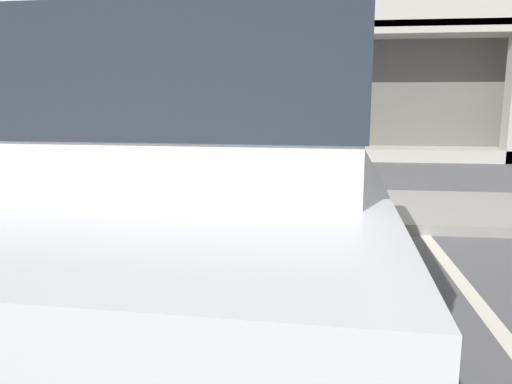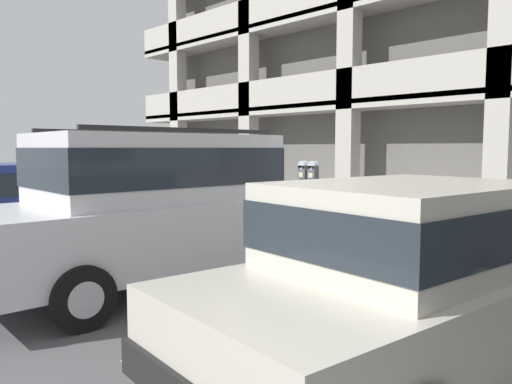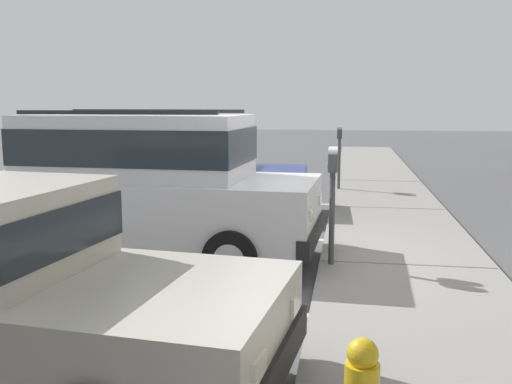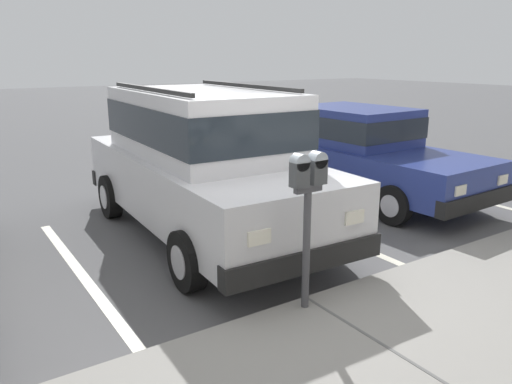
% 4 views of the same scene
% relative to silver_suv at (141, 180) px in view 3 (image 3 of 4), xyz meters
% --- Properties ---
extents(ground_plane, '(80.00, 80.00, 0.10)m').
position_rel_silver_suv_xyz_m(ground_plane, '(0.18, 2.24, -1.14)').
color(ground_plane, '#565659').
extents(sidewalk, '(40.00, 2.20, 0.12)m').
position_rel_silver_suv_xyz_m(sidewalk, '(0.18, 3.54, -1.03)').
color(sidewalk, gray).
rests_on(sidewalk, ground_plane).
extents(parking_stall_lines, '(13.15, 4.80, 0.01)m').
position_rel_silver_suv_xyz_m(parking_stall_lines, '(1.81, 0.84, -1.08)').
color(parking_stall_lines, silver).
rests_on(parking_stall_lines, ground_plane).
extents(silver_suv, '(2.15, 4.85, 2.03)m').
position_rel_silver_suv_xyz_m(silver_suv, '(0.00, 0.00, 0.00)').
color(silver_suv, silver).
rests_on(silver_suv, ground_plane).
extents(red_sedan, '(1.95, 4.54, 1.54)m').
position_rel_silver_suv_xyz_m(red_sedan, '(-3.27, -0.33, -0.27)').
color(red_sedan, navy).
rests_on(red_sedan, ground_plane).
extents(parking_meter_near, '(0.35, 0.12, 1.47)m').
position_rel_silver_suv_xyz_m(parking_meter_near, '(0.30, 2.59, 0.13)').
color(parking_meter_near, '#47474C').
rests_on(parking_meter_near, sidewalk).
extents(parking_meter_far, '(0.35, 0.12, 1.48)m').
position_rel_silver_suv_xyz_m(parking_meter_far, '(-6.21, 2.55, 0.14)').
color(parking_meter_far, '#47474C').
rests_on(parking_meter_far, sidewalk).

